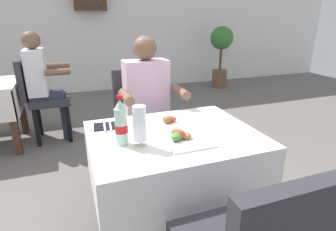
# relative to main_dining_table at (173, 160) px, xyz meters

# --- Properties ---
(ground_plane) EXTENTS (11.00, 11.00, 0.00)m
(ground_plane) POSITION_rel_main_dining_table_xyz_m (0.01, 0.09, -0.55)
(ground_plane) COLOR #66605B
(back_wall) EXTENTS (11.00, 0.12, 3.12)m
(back_wall) POSITION_rel_main_dining_table_xyz_m (0.01, 4.15, 1.00)
(back_wall) COLOR white
(back_wall) RESTS_ON ground
(main_dining_table) EXTENTS (1.00, 0.79, 0.74)m
(main_dining_table) POSITION_rel_main_dining_table_xyz_m (0.00, 0.00, 0.00)
(main_dining_table) COLOR white
(main_dining_table) RESTS_ON ground
(chair_far_diner_seat) EXTENTS (0.44, 0.50, 0.97)m
(chair_far_diner_seat) POSITION_rel_main_dining_table_xyz_m (-0.00, 0.79, 0.00)
(chair_far_diner_seat) COLOR #2D2D33
(chair_far_diner_seat) RESTS_ON ground
(seated_diner_far) EXTENTS (0.50, 0.46, 1.26)m
(seated_diner_far) POSITION_rel_main_dining_table_xyz_m (0.04, 0.68, 0.16)
(seated_diner_far) COLOR #282D42
(seated_diner_far) RESTS_ON ground
(plate_near_camera) EXTENTS (0.26, 0.26, 0.07)m
(plate_near_camera) POSITION_rel_main_dining_table_xyz_m (0.01, -0.12, 0.20)
(plate_near_camera) COLOR white
(plate_near_camera) RESTS_ON main_dining_table
(plate_far_diner) EXTENTS (0.23, 0.23, 0.06)m
(plate_far_diner) POSITION_rel_main_dining_table_xyz_m (0.04, 0.14, 0.20)
(plate_far_diner) COLOR white
(plate_far_diner) RESTS_ON main_dining_table
(beer_glass_left) EXTENTS (0.07, 0.07, 0.23)m
(beer_glass_left) POSITION_rel_main_dining_table_xyz_m (-0.23, -0.10, 0.30)
(beer_glass_left) COLOR white
(beer_glass_left) RESTS_ON main_dining_table
(cola_bottle_primary) EXTENTS (0.07, 0.07, 0.28)m
(cola_bottle_primary) POSITION_rel_main_dining_table_xyz_m (-0.32, -0.04, 0.30)
(cola_bottle_primary) COLOR silver
(cola_bottle_primary) RESTS_ON main_dining_table
(napkin_cutlery_set) EXTENTS (0.18, 0.19, 0.01)m
(napkin_cutlery_set) POSITION_rel_main_dining_table_xyz_m (-0.36, 0.24, 0.19)
(napkin_cutlery_set) COLOR black
(napkin_cutlery_set) RESTS_ON main_dining_table
(background_chair_right) EXTENTS (0.50, 0.44, 0.97)m
(background_chair_right) POSITION_rel_main_dining_table_xyz_m (-0.89, 1.92, 0.00)
(background_chair_right) COLOR #2D2D33
(background_chair_right) RESTS_ON ground
(background_patron) EXTENTS (0.46, 0.50, 1.26)m
(background_patron) POSITION_rel_main_dining_table_xyz_m (-0.84, 1.92, 0.16)
(background_patron) COLOR #282D42
(background_patron) RESTS_ON ground
(potted_plant_corner) EXTENTS (0.45, 0.45, 1.23)m
(potted_plant_corner) POSITION_rel_main_dining_table_xyz_m (2.40, 3.51, 0.23)
(potted_plant_corner) COLOR brown
(potted_plant_corner) RESTS_ON ground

